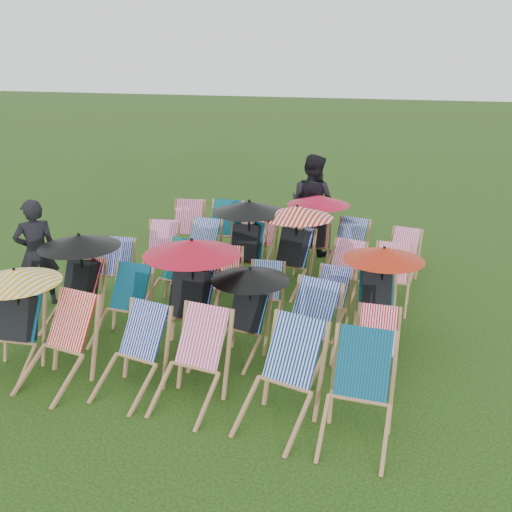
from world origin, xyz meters
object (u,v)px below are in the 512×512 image
(deckchair_0, at_px, (13,319))
(deckchair_5, at_px, (358,395))
(deckchair_29, at_px, (401,257))
(person_rear, at_px, (312,204))
(person_left, at_px, (36,253))

(deckchair_0, relative_size, deckchair_5, 1.23)
(deckchair_29, height_order, person_rear, person_rear)
(person_rear, bearing_deg, deckchair_29, 169.18)
(person_left, relative_size, person_rear, 0.87)
(person_rear, bearing_deg, deckchair_0, 86.19)
(deckchair_5, height_order, deckchair_29, deckchair_5)
(deckchair_0, distance_m, deckchair_5, 4.09)
(deckchair_29, distance_m, person_left, 5.81)
(deckchair_29, xyz_separation_m, person_left, (-5.04, -2.86, 0.40))
(person_left, bearing_deg, deckchair_29, 165.36)
(deckchair_29, distance_m, person_rear, 2.12)
(deckchair_0, relative_size, person_left, 0.76)
(person_left, bearing_deg, deckchair_0, 77.34)
(deckchair_0, height_order, deckchair_5, deckchair_0)
(deckchair_29, relative_size, person_left, 0.51)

